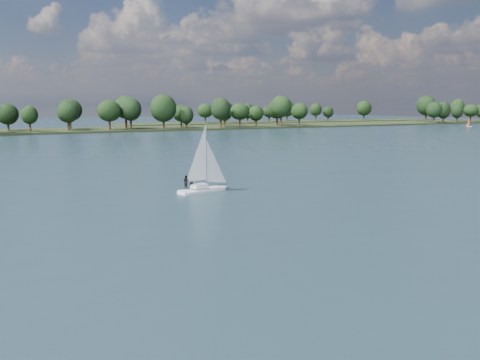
% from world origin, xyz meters
% --- Properties ---
extents(ground, '(700.00, 700.00, 0.00)m').
position_xyz_m(ground, '(0.00, 100.00, 0.00)').
color(ground, '#233342').
rests_on(ground, ground).
extents(far_shore, '(660.00, 40.00, 1.50)m').
position_xyz_m(far_shore, '(0.00, 212.00, 0.00)').
color(far_shore, black).
rests_on(far_shore, ground).
extents(far_shore_back, '(220.00, 30.00, 1.40)m').
position_xyz_m(far_shore_back, '(160.00, 260.00, 0.00)').
color(far_shore_back, black).
rests_on(far_shore_back, ground).
extents(sailboat, '(6.98, 3.32, 8.86)m').
position_xyz_m(sailboat, '(-0.71, 46.91, 2.47)').
color(sailboat, white).
rests_on(sailboat, ground).
extents(dinghy_orange, '(2.77, 2.52, 4.31)m').
position_xyz_m(dinghy_orange, '(199.56, 164.02, 1.02)').
color(dinghy_orange, silver).
rests_on(dinghy_orange, ground).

